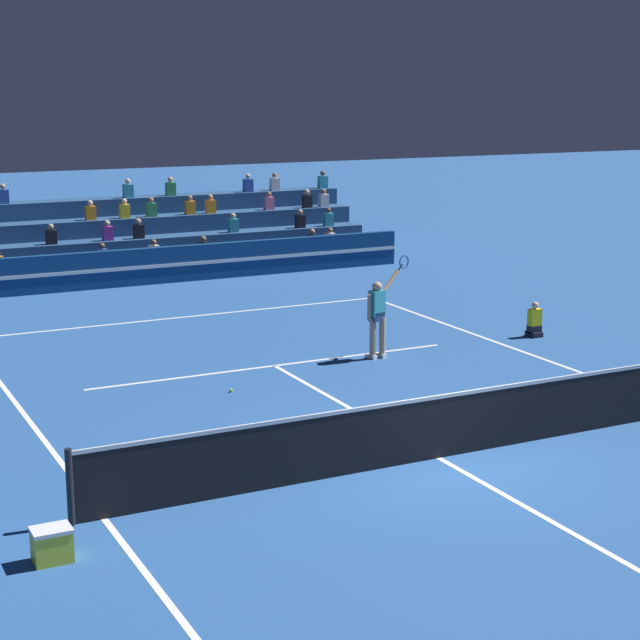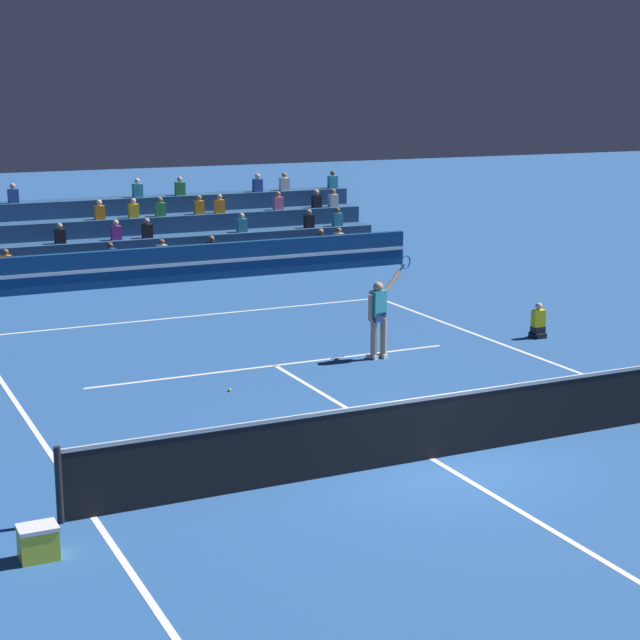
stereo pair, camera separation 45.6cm
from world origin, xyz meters
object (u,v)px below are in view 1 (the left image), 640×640
at_px(tennis_player, 378,314).
at_px(equipment_cooler, 52,545).
at_px(ball_kid_courtside, 534,323).
at_px(tennis_ball, 231,390).

height_order(tennis_player, equipment_cooler, tennis_player).
bearing_deg(ball_kid_courtside, tennis_player, -178.76).
bearing_deg(equipment_cooler, tennis_ball, 51.06).
bearing_deg(tennis_ball, tennis_player, 14.77).
bearing_deg(tennis_player, equipment_cooler, -141.15).
bearing_deg(ball_kid_courtside, equipment_cooler, -151.41).
bearing_deg(equipment_cooler, tennis_player, 38.85).
relative_size(ball_kid_courtside, tennis_ball, 12.43).
height_order(tennis_player, tennis_ball, tennis_player).
xyz_separation_m(ball_kid_courtside, tennis_player, (-4.35, -0.09, 0.65)).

